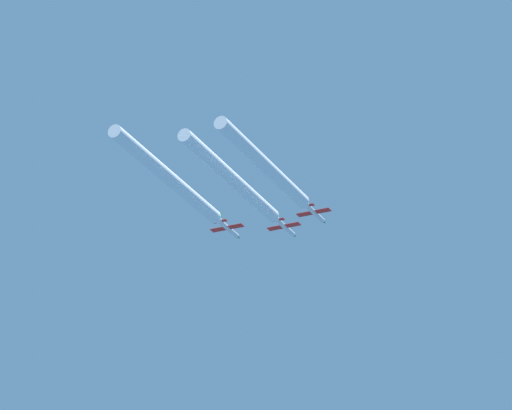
{
  "coord_description": "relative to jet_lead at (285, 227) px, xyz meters",
  "views": [
    {
      "loc": [
        162.47,
        -360.21,
        2.87
      ],
      "look_at": [
        0.24,
        -8.91,
        181.39
      ],
      "focal_mm": 128.43,
      "sensor_mm": 36.0,
      "label": 1
    }
  ],
  "objects": [
    {
      "name": "jet_left_wingman",
      "position": [
        -11.48,
        -7.68,
        -1.35
      ],
      "size": [
        8.3,
        12.09,
        2.91
      ],
      "color": "silver"
    },
    {
      "name": "smoke_trail_left_wingman",
      "position": [
        -11.48,
        -38.79,
        -1.38
      ],
      "size": [
        3.15,
        51.17,
        3.15
      ],
      "color": "white"
    },
    {
      "name": "jet_lead",
      "position": [
        0.0,
        0.0,
        0.0
      ],
      "size": [
        8.3,
        12.09,
        2.91
      ],
      "color": "silver"
    },
    {
      "name": "smoke_trail_right_wingman",
      "position": [
        10.95,
        -35.82,
        -1.51
      ],
      "size": [
        3.15,
        45.62,
        3.15
      ],
      "color": "white"
    },
    {
      "name": "jet_right_wingman",
      "position": [
        10.95,
        -7.49,
        -1.48
      ],
      "size": [
        8.3,
        12.09,
        2.91
      ],
      "color": "silver"
    },
    {
      "name": "smoke_trail_lead",
      "position": [
        -0.0,
        -29.82,
        -0.03
      ],
      "size": [
        3.15,
        48.58,
        3.15
      ],
      "color": "white"
    }
  ]
}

